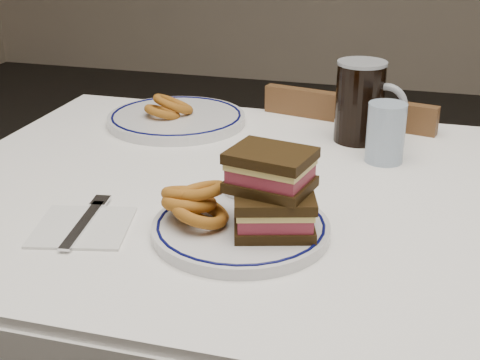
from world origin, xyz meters
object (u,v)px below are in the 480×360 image
(chair_far, at_px, (353,233))
(far_plate, at_px, (176,118))
(main_plate, at_px, (241,228))
(beer_mug, at_px, (361,101))
(reuben_sandwich, at_px, (272,191))

(chair_far, bearing_deg, far_plate, -150.52)
(chair_far, height_order, main_plate, chair_far)
(chair_far, height_order, beer_mug, beer_mug)
(far_plate, bearing_deg, reuben_sandwich, -55.29)
(beer_mug, xyz_separation_m, far_plate, (-0.38, 0.00, -0.07))
(beer_mug, bearing_deg, chair_far, 93.93)
(reuben_sandwich, bearing_deg, beer_mug, 80.91)
(reuben_sandwich, distance_m, beer_mug, 0.45)
(chair_far, bearing_deg, reuben_sandwich, -94.93)
(main_plate, bearing_deg, reuben_sandwich, -3.28)
(chair_far, distance_m, main_plate, 0.73)
(main_plate, bearing_deg, far_plate, 120.78)
(beer_mug, relative_size, far_plate, 0.54)
(beer_mug, bearing_deg, far_plate, 179.42)
(chair_far, bearing_deg, main_plate, -98.84)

